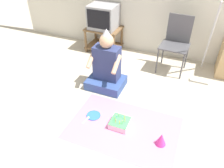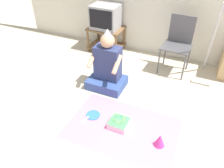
% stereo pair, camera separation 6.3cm
% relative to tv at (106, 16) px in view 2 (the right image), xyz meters
% --- Properties ---
extents(ground_plane, '(16.00, 16.00, 0.00)m').
position_rel_tv_xyz_m(ground_plane, '(1.25, -2.05, -0.67)').
color(ground_plane, '#BCB29E').
extents(tv_stand, '(0.65, 0.49, 0.46)m').
position_rel_tv_xyz_m(tv_stand, '(0.00, -0.00, -0.40)').
color(tv_stand, brown).
rests_on(tv_stand, ground_plane).
extents(tv, '(0.49, 0.46, 0.43)m').
position_rel_tv_xyz_m(tv, '(0.00, 0.00, 0.00)').
color(tv, '#99999E').
rests_on(tv, tv_stand).
extents(folding_chair, '(0.47, 0.43, 0.92)m').
position_rel_tv_xyz_m(folding_chair, '(1.38, -0.19, -0.14)').
color(folding_chair, '#4C4C51').
rests_on(folding_chair, ground_plane).
extents(dust_mop, '(0.28, 0.52, 1.26)m').
position_rel_tv_xyz_m(dust_mop, '(1.86, -0.32, -0.30)').
color(dust_mop, '#B2ADA3').
rests_on(dust_mop, ground_plane).
extents(person_seated, '(0.55, 0.44, 0.92)m').
position_rel_tv_xyz_m(person_seated, '(0.54, -1.10, -0.36)').
color(person_seated, '#334C8C').
rests_on(person_seated, ground_plane).
extents(party_cloth, '(1.34, 0.90, 0.01)m').
position_rel_tv_xyz_m(party_cloth, '(1.08, -1.83, -0.67)').
color(party_cloth, pink).
rests_on(party_cloth, ground_plane).
extents(birthday_cake, '(0.23, 0.23, 0.14)m').
position_rel_tv_xyz_m(birthday_cake, '(1.03, -1.82, -0.62)').
color(birthday_cake, silver).
rests_on(birthday_cake, party_cloth).
extents(party_hat_blue, '(0.12, 0.12, 0.16)m').
position_rel_tv_xyz_m(party_hat_blue, '(1.56, -1.90, -0.59)').
color(party_hat_blue, '#CC338C').
rests_on(party_hat_blue, party_cloth).
extents(paper_plate, '(0.19, 0.19, 0.01)m').
position_rel_tv_xyz_m(paper_plate, '(0.65, -1.79, -0.66)').
color(paper_plate, blue).
rests_on(paper_plate, party_cloth).
extents(plastic_spoon_near, '(0.05, 0.14, 0.01)m').
position_rel_tv_xyz_m(plastic_spoon_near, '(0.60, -1.87, -0.66)').
color(plastic_spoon_near, white).
rests_on(plastic_spoon_near, party_cloth).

